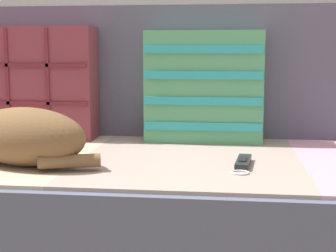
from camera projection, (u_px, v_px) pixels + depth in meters
The scene contains 6 objects.
couch at pixel (125, 212), 1.65m from camera, with size 2.06×0.92×0.38m.
sofa_backrest at pixel (144, 71), 1.97m from camera, with size 2.02×0.14×0.48m.
throw_pillow_quilted at pixel (35, 83), 1.88m from camera, with size 0.45×0.14×0.41m.
throw_pillow_striped at pixel (204, 87), 1.80m from camera, with size 0.41×0.14×0.39m.
sleeping_cat at pixel (17, 138), 1.44m from camera, with size 0.44×0.25×0.16m.
game_remote_far at pixel (243, 163), 1.44m from camera, with size 0.06×0.20×0.02m.
Camera 1 is at (0.33, -1.47, 0.70)m, focal length 55.00 mm.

